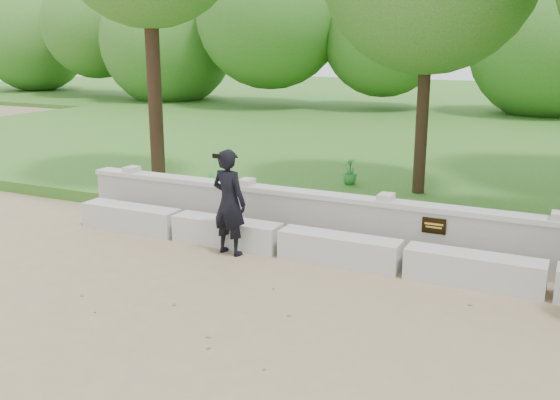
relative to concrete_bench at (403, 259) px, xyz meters
The scene contains 7 objects.
ground 1.91m from the concrete_bench, 90.00° to the right, with size 80.00×80.00×0.00m, color #917E59.
lawn 12.10m from the concrete_bench, 90.00° to the left, with size 40.00×22.00×0.25m, color #2B5C1B.
concrete_bench is the anchor object (origin of this frame).
parapet_wall 0.74m from the concrete_bench, 89.99° to the left, with size 12.50×0.35×0.90m.
man_main 2.83m from the concrete_bench, behind, with size 0.68×0.62×1.70m.
shrub_a 4.39m from the concrete_bench, 161.34° to the left, with size 0.34×0.23×0.65m, color #2E8A35.
shrub_d 4.87m from the concrete_bench, 119.04° to the left, with size 0.33×0.29×0.58m, color #2E8A35.
Camera 1 is at (2.15, -6.65, 3.31)m, focal length 40.00 mm.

